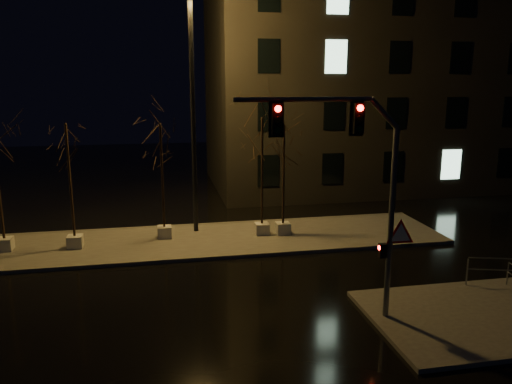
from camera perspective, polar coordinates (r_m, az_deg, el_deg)
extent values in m
plane|color=black|center=(18.29, -2.81, -11.42)|extent=(90.00, 90.00, 0.00)
cube|color=#494741|center=(23.83, -4.93, -5.45)|extent=(22.00, 5.00, 0.15)
cube|color=#494741|center=(17.93, 24.16, -12.83)|extent=(7.00, 5.00, 0.15)
cube|color=black|center=(38.22, 14.55, 12.31)|extent=(25.00, 12.00, 15.00)
cube|color=#B5B4A8|center=(24.65, -26.76, -5.33)|extent=(0.65, 0.65, 0.55)
cube|color=#B5B4A8|center=(23.78, -19.97, -5.34)|extent=(0.65, 0.65, 0.55)
cylinder|color=black|center=(23.11, -20.48, 1.21)|extent=(0.11, 0.11, 4.99)
cube|color=#B5B4A8|center=(24.12, -10.40, -4.52)|extent=(0.65, 0.65, 0.55)
cylinder|color=black|center=(23.47, -10.67, 1.82)|extent=(0.11, 0.11, 4.87)
cube|color=#B5B4A8|center=(24.26, 0.68, -4.20)|extent=(0.65, 0.65, 0.55)
cylinder|color=black|center=(23.60, 0.70, 2.37)|extent=(0.11, 0.11, 5.10)
cube|color=#B5B4A8|center=(24.35, 3.09, -4.16)|extent=(0.65, 0.65, 0.55)
cylinder|color=black|center=(23.72, 3.17, 1.96)|extent=(0.11, 0.11, 4.73)
cylinder|color=slate|center=(15.78, 15.15, -3.72)|extent=(0.18, 0.18, 5.95)
cylinder|color=slate|center=(14.24, 5.47, 10.50)|extent=(3.97, 0.28, 0.14)
cube|color=black|center=(14.76, 11.62, 8.25)|extent=(0.31, 0.23, 0.89)
cube|color=black|center=(14.10, 2.43, 8.30)|extent=(0.31, 0.23, 0.89)
cube|color=black|center=(15.93, 14.26, -6.51)|extent=(0.22, 0.19, 0.45)
cone|color=red|center=(15.95, 16.14, -4.73)|extent=(1.03, 0.07, 1.03)
sphere|color=#FF0C07|center=(15.20, 15.92, 9.27)|extent=(0.18, 0.18, 0.18)
cylinder|color=black|center=(24.02, -7.21, 8.53)|extent=(0.22, 0.22, 11.25)
cylinder|color=slate|center=(19.92, 22.98, -8.39)|extent=(0.06, 0.06, 0.99)
cylinder|color=slate|center=(20.15, 26.42, -6.82)|extent=(2.34, 0.73, 0.04)
cylinder|color=slate|center=(20.29, 26.30, -8.00)|extent=(2.34, 0.73, 0.04)
cylinder|color=slate|center=(20.57, 26.80, -8.37)|extent=(0.05, 0.05, 0.81)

